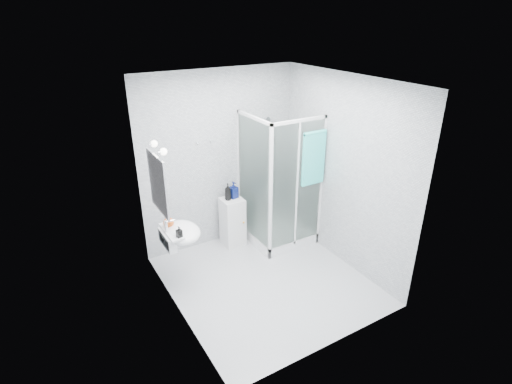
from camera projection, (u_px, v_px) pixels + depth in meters
room at (267, 192)px, 4.79m from camera, size 2.40×2.60×2.60m
shower_enclosure at (277, 216)px, 6.05m from camera, size 0.90×0.95×2.00m
wall_basin at (179, 233)px, 4.89m from camera, size 0.46×0.56×0.35m
mirror at (158, 184)px, 4.50m from camera, size 0.02×0.60×0.70m
vanity_lights at (158, 148)px, 4.35m from camera, size 0.10×0.40×0.08m
wall_hooks at (204, 142)px, 5.52m from camera, size 0.23×0.06×0.03m
storage_cabinet at (233, 222)px, 6.02m from camera, size 0.31×0.34×0.75m
hand_towel at (314, 157)px, 5.46m from camera, size 0.36×0.05×0.77m
shampoo_bottle_a at (228, 192)px, 5.80m from camera, size 0.12×0.12×0.25m
shampoo_bottle_b at (233, 190)px, 5.87m from camera, size 0.13×0.13×0.25m
soap_dispenser_orange at (168, 221)px, 4.87m from camera, size 0.17×0.17×0.17m
soap_dispenser_black at (179, 232)px, 4.65m from camera, size 0.07×0.07×0.13m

